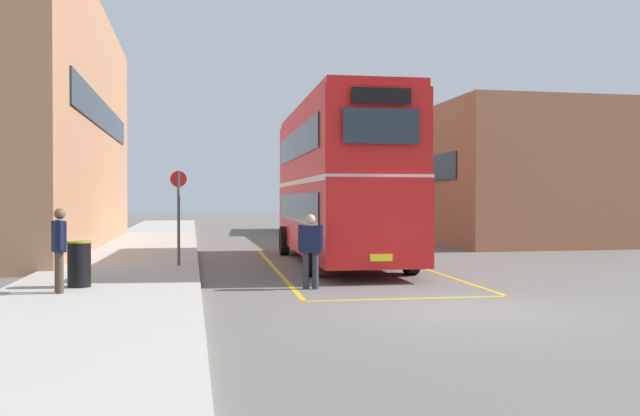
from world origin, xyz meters
name	(u,v)px	position (x,y,z in m)	size (l,w,h in m)	color
ground_plane	(314,249)	(0.00, 14.40, 0.00)	(135.60, 135.60, 0.00)	#66605B
sidewalk_left	(146,245)	(-6.50, 16.80, 0.07)	(4.00, 57.60, 0.14)	#B2ADA3
brick_building_left	(12,127)	(-11.48, 16.43, 4.74)	(6.82, 19.52, 9.48)	#AD7A56
depot_building_right	(486,178)	(9.26, 18.88, 2.97)	(7.59, 14.29, 5.94)	#9E6647
double_decker_bus	(338,180)	(-0.33, 8.64, 2.51)	(3.10, 10.45, 4.75)	black
single_deck_bus	(315,204)	(2.48, 27.45, 1.64)	(3.25, 8.44, 3.02)	black
pedestrian_boarding	(311,246)	(-2.15, 3.21, 0.93)	(0.53, 0.35, 1.62)	#2D2D38
pedestrian_waiting_near	(59,244)	(-7.21, 2.60, 1.08)	(0.35, 0.53, 1.64)	#473828
litter_bin	(79,264)	(-6.97, 3.42, 0.62)	(0.49, 0.49, 0.95)	black
bus_stop_sign	(179,208)	(-5.04, 7.49, 1.70)	(0.44, 0.08, 2.58)	#4C4C51
bay_marking_yellow	(353,270)	(-0.36, 6.70, 0.00)	(4.61, 12.50, 0.01)	gold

